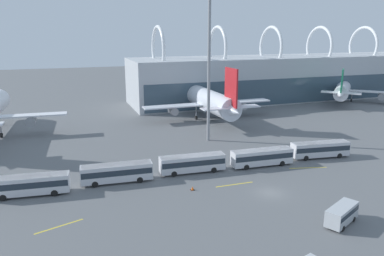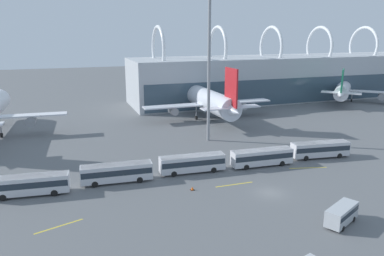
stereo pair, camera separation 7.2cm
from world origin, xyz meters
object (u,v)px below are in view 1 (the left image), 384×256
(service_van_foreground, at_px, (342,213))
(shuttle_bus_4, at_px, (320,148))
(shuttle_bus_2, at_px, (192,162))
(floodlight_mast, at_px, (209,46))
(traffic_cone_1, at_px, (192,188))
(airliner_at_gate_far, at_px, (207,99))
(airliner_parked_remote, at_px, (343,88))
(shuttle_bus_0, at_px, (30,184))
(shuttle_bus_1, at_px, (117,172))
(shuttle_bus_3, at_px, (262,156))

(service_van_foreground, bearing_deg, shuttle_bus_4, 31.61)
(shuttle_bus_2, bearing_deg, floodlight_mast, 64.09)
(traffic_cone_1, bearing_deg, airliner_at_gate_far, 65.96)
(airliner_parked_remote, bearing_deg, shuttle_bus_4, 179.48)
(service_van_foreground, bearing_deg, traffic_cone_1, 105.51)
(floodlight_mast, bearing_deg, shuttle_bus_0, -152.92)
(floodlight_mast, bearing_deg, traffic_cone_1, -116.66)
(shuttle_bus_1, relative_size, traffic_cone_1, 18.46)
(shuttle_bus_1, xyz_separation_m, floodlight_mast, (23.05, 17.75, 19.17))
(airliner_parked_remote, bearing_deg, shuttle_bus_2, 166.72)
(shuttle_bus_2, xyz_separation_m, shuttle_bus_3, (13.11, -1.11, 0.00))
(shuttle_bus_2, xyz_separation_m, shuttle_bus_4, (26.21, -0.70, 0.00))
(shuttle_bus_4, xyz_separation_m, floodlight_mast, (-16.27, 18.29, 19.17))
(shuttle_bus_2, relative_size, floodlight_mast, 0.36)
(shuttle_bus_3, bearing_deg, shuttle_bus_4, 5.00)
(airliner_parked_remote, relative_size, floodlight_mast, 1.06)
(floodlight_mast, bearing_deg, shuttle_bus_2, -119.48)
(shuttle_bus_1, xyz_separation_m, shuttle_bus_2, (13.11, 0.16, 0.00))
(shuttle_bus_0, height_order, shuttle_bus_4, same)
(airliner_parked_remote, relative_size, traffic_cone_1, 54.04)
(airliner_parked_remote, xyz_separation_m, shuttle_bus_2, (-73.23, -47.96, -2.85))
(shuttle_bus_0, bearing_deg, traffic_cone_1, -9.00)
(shuttle_bus_3, xyz_separation_m, traffic_cone_1, (-15.59, -6.04, -1.54))
(airliner_parked_remote, height_order, shuttle_bus_2, airliner_parked_remote)
(floodlight_mast, bearing_deg, shuttle_bus_1, -142.40)
(shuttle_bus_1, bearing_deg, shuttle_bus_2, 4.77)
(airliner_at_gate_far, distance_m, shuttle_bus_0, 59.58)
(airliner_at_gate_far, height_order, shuttle_bus_2, airliner_at_gate_far)
(shuttle_bus_3, relative_size, shuttle_bus_4, 0.99)
(shuttle_bus_1, relative_size, shuttle_bus_4, 0.99)
(shuttle_bus_1, height_order, floodlight_mast, floodlight_mast)
(airliner_parked_remote, xyz_separation_m, shuttle_bus_4, (-47.02, -48.65, -2.85))
(traffic_cone_1, bearing_deg, service_van_foreground, -47.96)
(airliner_parked_remote, height_order, traffic_cone_1, airliner_parked_remote)
(traffic_cone_1, bearing_deg, shuttle_bus_3, 21.19)
(shuttle_bus_0, bearing_deg, shuttle_bus_2, 7.72)
(shuttle_bus_1, height_order, shuttle_bus_4, same)
(airliner_parked_remote, xyz_separation_m, shuttle_bus_1, (-86.34, -48.12, -2.85))
(shuttle_bus_1, xyz_separation_m, traffic_cone_1, (10.63, -6.99, -1.54))
(floodlight_mast, relative_size, traffic_cone_1, 50.79)
(shuttle_bus_0, distance_m, shuttle_bus_2, 26.23)
(shuttle_bus_2, bearing_deg, service_van_foreground, -58.99)
(shuttle_bus_0, height_order, floodlight_mast, floodlight_mast)
(shuttle_bus_3, height_order, service_van_foreground, shuttle_bus_3)
(airliner_parked_remote, distance_m, traffic_cone_1, 93.75)
(airliner_at_gate_far, xyz_separation_m, shuttle_bus_2, (-18.04, -38.85, -3.46))
(shuttle_bus_3, height_order, floodlight_mast, floodlight_mast)
(shuttle_bus_0, relative_size, shuttle_bus_2, 1.01)
(service_van_foreground, bearing_deg, airliner_at_gate_far, 58.05)
(airliner_at_gate_far, distance_m, airliner_parked_remote, 55.94)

